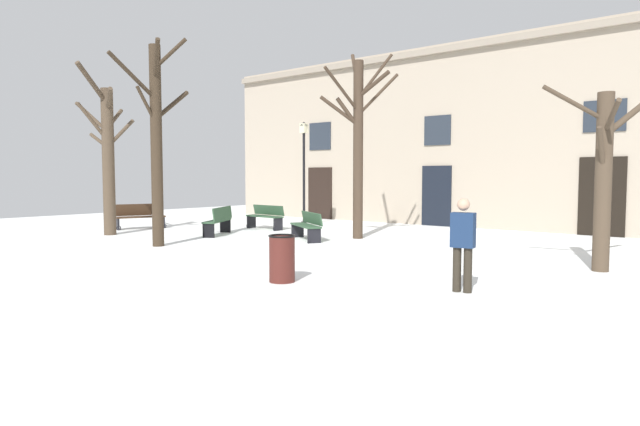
{
  "coord_description": "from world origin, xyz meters",
  "views": [
    {
      "loc": [
        9.76,
        -10.27,
        1.92
      ],
      "look_at": [
        0.0,
        1.81,
        0.88
      ],
      "focal_mm": 30.42,
      "sensor_mm": 36.0,
      "label": 1
    }
  ],
  "objects_px": {
    "bench_near_lamp": "(307,225)",
    "bench_back_to_back_left": "(140,216)",
    "streetlamp": "(304,163)",
    "bench_by_litter_bin": "(219,220)",
    "person_strolling": "(463,241)",
    "litter_bin": "(282,258)",
    "tree_foreground": "(107,153)",
    "tree_right_of_center": "(157,138)",
    "tree_left_of_center": "(605,173)",
    "tree_center": "(358,139)",
    "bench_facing_shops": "(265,216)"
  },
  "relations": [
    {
      "from": "bench_near_lamp",
      "to": "bench_back_to_back_left",
      "type": "xyz_separation_m",
      "value": [
        -7.14,
        -1.15,
        0.03
      ]
    },
    {
      "from": "bench_near_lamp",
      "to": "streetlamp",
      "type": "bearing_deg",
      "value": 163.65
    },
    {
      "from": "bench_by_litter_bin",
      "to": "person_strolling",
      "type": "bearing_deg",
      "value": 40.92
    },
    {
      "from": "streetlamp",
      "to": "litter_bin",
      "type": "bearing_deg",
      "value": -51.48
    },
    {
      "from": "streetlamp",
      "to": "bench_by_litter_bin",
      "type": "bearing_deg",
      "value": -93.27
    },
    {
      "from": "tree_foreground",
      "to": "bench_by_litter_bin",
      "type": "height_order",
      "value": "tree_foreground"
    },
    {
      "from": "bench_near_lamp",
      "to": "tree_right_of_center",
      "type": "bearing_deg",
      "value": -89.45
    },
    {
      "from": "streetlamp",
      "to": "bench_back_to_back_left",
      "type": "relative_size",
      "value": 2.22
    },
    {
      "from": "tree_left_of_center",
      "to": "bench_near_lamp",
      "type": "height_order",
      "value": "tree_left_of_center"
    },
    {
      "from": "bench_back_to_back_left",
      "to": "streetlamp",
      "type": "bearing_deg",
      "value": -23.23
    },
    {
      "from": "tree_center",
      "to": "bench_near_lamp",
      "type": "height_order",
      "value": "tree_center"
    },
    {
      "from": "litter_bin",
      "to": "bench_near_lamp",
      "type": "bearing_deg",
      "value": 126.28
    },
    {
      "from": "tree_right_of_center",
      "to": "bench_back_to_back_left",
      "type": "xyz_separation_m",
      "value": [
        -4.88,
        2.57,
        -2.52
      ]
    },
    {
      "from": "litter_bin",
      "to": "bench_facing_shops",
      "type": "relative_size",
      "value": 0.51
    },
    {
      "from": "streetlamp",
      "to": "bench_by_litter_bin",
      "type": "xyz_separation_m",
      "value": [
        -0.23,
        -4.04,
        -1.96
      ]
    },
    {
      "from": "litter_bin",
      "to": "bench_near_lamp",
      "type": "relative_size",
      "value": 0.49
    },
    {
      "from": "tree_foreground",
      "to": "litter_bin",
      "type": "relative_size",
      "value": 6.32
    },
    {
      "from": "tree_center",
      "to": "litter_bin",
      "type": "relative_size",
      "value": 6.84
    },
    {
      "from": "tree_left_of_center",
      "to": "person_strolling",
      "type": "xyz_separation_m",
      "value": [
        -1.36,
        -3.69,
        -1.14
      ]
    },
    {
      "from": "bench_near_lamp",
      "to": "person_strolling",
      "type": "relative_size",
      "value": 1.12
    },
    {
      "from": "tree_foreground",
      "to": "bench_near_lamp",
      "type": "height_order",
      "value": "tree_foreground"
    },
    {
      "from": "tree_center",
      "to": "person_strolling",
      "type": "distance_m",
      "value": 8.28
    },
    {
      "from": "tree_left_of_center",
      "to": "bench_near_lamp",
      "type": "distance_m",
      "value": 8.36
    },
    {
      "from": "bench_back_to_back_left",
      "to": "person_strolling",
      "type": "height_order",
      "value": "person_strolling"
    },
    {
      "from": "bench_back_to_back_left",
      "to": "bench_near_lamp",
      "type": "bearing_deg",
      "value": -60.67
    },
    {
      "from": "tree_right_of_center",
      "to": "person_strolling",
      "type": "height_order",
      "value": "tree_right_of_center"
    },
    {
      "from": "streetlamp",
      "to": "bench_near_lamp",
      "type": "xyz_separation_m",
      "value": [
        2.94,
        -3.28,
        -2.0
      ]
    },
    {
      "from": "tree_right_of_center",
      "to": "streetlamp",
      "type": "xyz_separation_m",
      "value": [
        -0.69,
        7.0,
        -0.54
      ]
    },
    {
      "from": "streetlamp",
      "to": "bench_facing_shops",
      "type": "xyz_separation_m",
      "value": [
        -0.48,
        -1.62,
        -1.98
      ]
    },
    {
      "from": "tree_left_of_center",
      "to": "litter_bin",
      "type": "xyz_separation_m",
      "value": [
        -4.31,
        -4.92,
        -1.56
      ]
    },
    {
      "from": "bench_near_lamp",
      "to": "tree_center",
      "type": "bearing_deg",
      "value": 85.58
    },
    {
      "from": "tree_right_of_center",
      "to": "bench_facing_shops",
      "type": "bearing_deg",
      "value": 102.23
    },
    {
      "from": "tree_right_of_center",
      "to": "tree_left_of_center",
      "type": "xyz_separation_m",
      "value": [
        10.46,
        3.33,
        -1.0
      ]
    },
    {
      "from": "tree_center",
      "to": "person_strolling",
      "type": "bearing_deg",
      "value": -42.45
    },
    {
      "from": "tree_foreground",
      "to": "bench_back_to_back_left",
      "type": "xyz_separation_m",
      "value": [
        -1.08,
        1.86,
        -2.21
      ]
    },
    {
      "from": "tree_left_of_center",
      "to": "streetlamp",
      "type": "relative_size",
      "value": 0.97
    },
    {
      "from": "tree_center",
      "to": "tree_left_of_center",
      "type": "height_order",
      "value": "tree_center"
    },
    {
      "from": "tree_left_of_center",
      "to": "tree_foreground",
      "type": "bearing_deg",
      "value": -169.59
    },
    {
      "from": "bench_near_lamp",
      "to": "tree_foreground",
      "type": "bearing_deg",
      "value": -121.83
    },
    {
      "from": "bench_by_litter_bin",
      "to": "litter_bin",
      "type": "bearing_deg",
      "value": 26.47
    },
    {
      "from": "bench_by_litter_bin",
      "to": "bench_back_to_back_left",
      "type": "bearing_deg",
      "value": -115.24
    },
    {
      "from": "litter_bin",
      "to": "person_strolling",
      "type": "relative_size",
      "value": 0.55
    },
    {
      "from": "tree_center",
      "to": "bench_by_litter_bin",
      "type": "xyz_separation_m",
      "value": [
        -4.13,
        -2.07,
        -2.59
      ]
    },
    {
      "from": "litter_bin",
      "to": "bench_facing_shops",
      "type": "distance_m",
      "value": 10.11
    },
    {
      "from": "bench_near_lamp",
      "to": "person_strolling",
      "type": "height_order",
      "value": "person_strolling"
    },
    {
      "from": "tree_right_of_center",
      "to": "streetlamp",
      "type": "height_order",
      "value": "tree_right_of_center"
    },
    {
      "from": "tree_right_of_center",
      "to": "streetlamp",
      "type": "bearing_deg",
      "value": 95.62
    },
    {
      "from": "person_strolling",
      "to": "bench_by_litter_bin",
      "type": "bearing_deg",
      "value": -28.12
    },
    {
      "from": "tree_foreground",
      "to": "streetlamp",
      "type": "xyz_separation_m",
      "value": [
        3.12,
        6.29,
        -0.24
      ]
    },
    {
      "from": "tree_right_of_center",
      "to": "bench_back_to_back_left",
      "type": "height_order",
      "value": "tree_right_of_center"
    }
  ]
}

